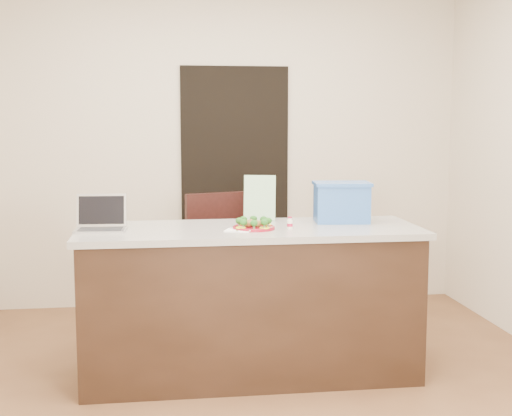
{
  "coord_description": "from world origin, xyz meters",
  "views": [
    {
      "loc": [
        -0.54,
        -3.96,
        1.58
      ],
      "look_at": [
        0.03,
        0.2,
        1.04
      ],
      "focal_mm": 50.0,
      "sensor_mm": 36.0,
      "label": 1
    }
  ],
  "objects": [
    {
      "name": "meatballs",
      "position": [
        0.02,
        0.19,
        0.95
      ],
      "size": [
        0.1,
        0.1,
        0.04
      ],
      "color": "brown",
      "rests_on": "plate"
    },
    {
      "name": "doorway",
      "position": [
        0.1,
        1.98,
        1.0
      ],
      "size": [
        0.9,
        0.02,
        2.0
      ],
      "primitive_type": "cube",
      "color": "black",
      "rests_on": "ground"
    },
    {
      "name": "plate",
      "position": [
        0.02,
        0.18,
        0.93
      ],
      "size": [
        0.25,
        0.25,
        0.02
      ],
      "rotation": [
        0.0,
        0.0,
        0.01
      ],
      "color": "maroon",
      "rests_on": "island"
    },
    {
      "name": "blue_box",
      "position": [
        0.61,
        0.4,
        1.05
      ],
      "size": [
        0.37,
        0.29,
        0.25
      ],
      "rotation": [
        0.0,
        0.0,
        -0.1
      ],
      "color": "#305FAE",
      "rests_on": "island"
    },
    {
      "name": "knife",
      "position": [
        -0.04,
        0.13,
        0.93
      ],
      "size": [
        0.08,
        0.19,
        0.01
      ],
      "rotation": [
        0.0,
        0.0,
        0.69
      ],
      "color": "silver",
      "rests_on": "napkin"
    },
    {
      "name": "ground",
      "position": [
        0.0,
        0.0,
        0.0
      ],
      "size": [
        4.0,
        4.0,
        0.0
      ],
      "primitive_type": "plane",
      "color": "brown",
      "rests_on": "ground"
    },
    {
      "name": "fork",
      "position": [
        -0.09,
        0.15,
        0.93
      ],
      "size": [
        0.03,
        0.15,
        0.0
      ],
      "rotation": [
        0.0,
        0.0,
        0.01
      ],
      "color": "silver",
      "rests_on": "napkin"
    },
    {
      "name": "laptop",
      "position": [
        -0.88,
        0.28,
        0.98
      ],
      "size": [
        0.3,
        0.25,
        0.21
      ],
      "rotation": [
        0.0,
        0.0,
        -0.06
      ],
      "color": "silver",
      "rests_on": "island"
    },
    {
      "name": "leaflet",
      "position": [
        0.1,
        0.54,
        1.07
      ],
      "size": [
        0.21,
        0.09,
        0.29
      ],
      "primitive_type": "cube",
      "rotation": [
        -0.14,
        0.0,
        -0.24
      ],
      "color": "silver",
      "rests_on": "island"
    },
    {
      "name": "broccoli",
      "position": [
        0.02,
        0.18,
        0.97
      ],
      "size": [
        0.22,
        0.22,
        0.04
      ],
      "color": "#174913",
      "rests_on": "plate"
    },
    {
      "name": "pepper_rings",
      "position": [
        0.02,
        0.18,
        0.94
      ],
      "size": [
        0.23,
        0.23,
        0.01
      ],
      "color": "yellow",
      "rests_on": "plate"
    },
    {
      "name": "chair",
      "position": [
        -0.13,
        0.93,
        0.6
      ],
      "size": [
        0.59,
        0.6,
        1.05
      ],
      "rotation": [
        0.0,
        0.0,
        0.33
      ],
      "color": "black",
      "rests_on": "ground"
    },
    {
      "name": "island",
      "position": [
        0.0,
        0.25,
        0.46
      ],
      "size": [
        2.06,
        0.76,
        0.92
      ],
      "color": "black",
      "rests_on": "ground"
    },
    {
      "name": "room_shell",
      "position": [
        0.0,
        0.0,
        1.62
      ],
      "size": [
        4.0,
        4.0,
        4.0
      ],
      "color": "white",
      "rests_on": "ground"
    },
    {
      "name": "napkin",
      "position": [
        -0.07,
        0.15,
        0.92
      ],
      "size": [
        0.19,
        0.19,
        0.01
      ],
      "primitive_type": "cube",
      "rotation": [
        0.0,
        0.0,
        -0.38
      ],
      "color": "white",
      "rests_on": "island"
    },
    {
      "name": "yogurt_bottle",
      "position": [
        0.23,
        0.17,
        0.95
      ],
      "size": [
        0.03,
        0.03,
        0.07
      ],
      "rotation": [
        0.0,
        0.0,
        0.29
      ],
      "color": "white",
      "rests_on": "island"
    }
  ]
}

